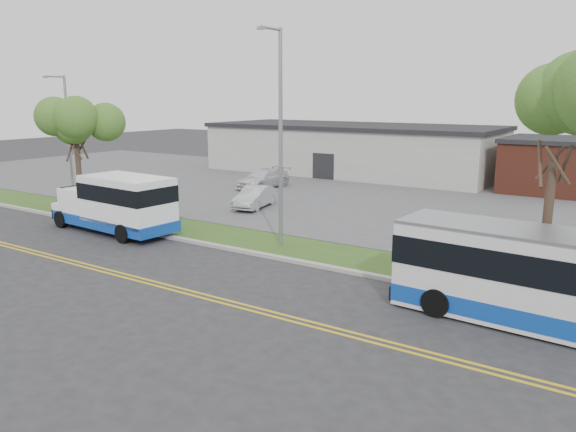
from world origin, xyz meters
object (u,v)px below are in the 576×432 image
Objects in this scene: parked_car_a at (255,197)px; streetlight_near at (280,132)px; tree_east at (558,113)px; transit_bus at (576,285)px; pedestrian at (133,207)px; parked_car_b at (263,179)px; shuttle_bus at (118,202)px; tree_west at (75,125)px; streetlight_far at (67,131)px.

streetlight_near is at bearing -58.85° from parked_car_a.
tree_east is 0.79× the size of transit_bus.
pedestrian is at bearing -177.46° from tree_east.
streetlight_near reaches higher than parked_car_a.
streetlight_near is 2.00× the size of parked_car_b.
tree_west is at bearing 161.68° from shuttle_bus.
pedestrian is at bearing 117.86° from shuttle_bus.
streetlight_far reaches higher than transit_bus.
tree_east is at bearing -4.60° from streetlight_far.
shuttle_bus is at bearing -179.59° from transit_bus.
shuttle_bus is 15.17m from parked_car_b.
streetlight_near is (15.00, -0.47, 0.11)m from tree_west.
pedestrian is 0.37× the size of parked_car_b.
streetlight_far is (-4.00, 2.22, -0.65)m from tree_west.
parked_car_b is at bearing 109.51° from parked_car_a.
tree_east is at bearing 115.78° from transit_bus.
transit_bus is 2.67× the size of parked_car_a.
pedestrian is (9.95, -3.30, -3.49)m from streetlight_far.
tree_east is 30.15m from streetlight_far.
parked_car_a is (8.69, 5.99, -4.37)m from tree_west.
parked_car_b is at bearing 149.58° from tree_east.
tree_west is 0.73× the size of streetlight_near.
parked_car_a is (12.69, 3.77, -3.72)m from streetlight_far.
streetlight_near is 0.90× the size of transit_bus.
tree_east reaches higher than transit_bus.
parked_car_a is at bearing -54.48° from parked_car_b.
shuttle_bus is (10.65, -4.86, -2.91)m from streetlight_far.
streetlight_near reaches higher than tree_west.
transit_bus is at bearing -32.10° from parked_car_b.
shuttle_bus is at bearing -21.66° from tree_west.
parked_car_b reaches higher than parked_car_a.
pedestrian is at bearing -176.11° from streetlight_near.
parked_car_a is 7.58m from parked_car_b.
transit_bus is at bearing -67.19° from tree_east.
streetlight_far is 13.75m from parked_car_a.
tree_east reaches higher than parked_car_b.
streetlight_near is 17.11m from parked_car_b.
streetlight_far is 2.02× the size of parked_car_a.
tree_west is at bearing -107.56° from parked_car_b.
streetlight_near is at bearing -1.80° from tree_west.
transit_bus is 6.01× the size of pedestrian.
pedestrian is 13.52m from parked_car_b.
shuttle_bus is 0.73× the size of transit_bus.
tree_east is at bearing -0.44° from tree_west.
streetlight_near reaches higher than shuttle_bus.
shuttle_bus is at bearing -165.42° from streetlight_near.
streetlight_near reaches higher than transit_bus.
parked_car_b is (-21.40, 12.57, -5.41)m from tree_east.
transit_bus reaches higher than pedestrian.
transit_bus is 2.22× the size of parked_car_b.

